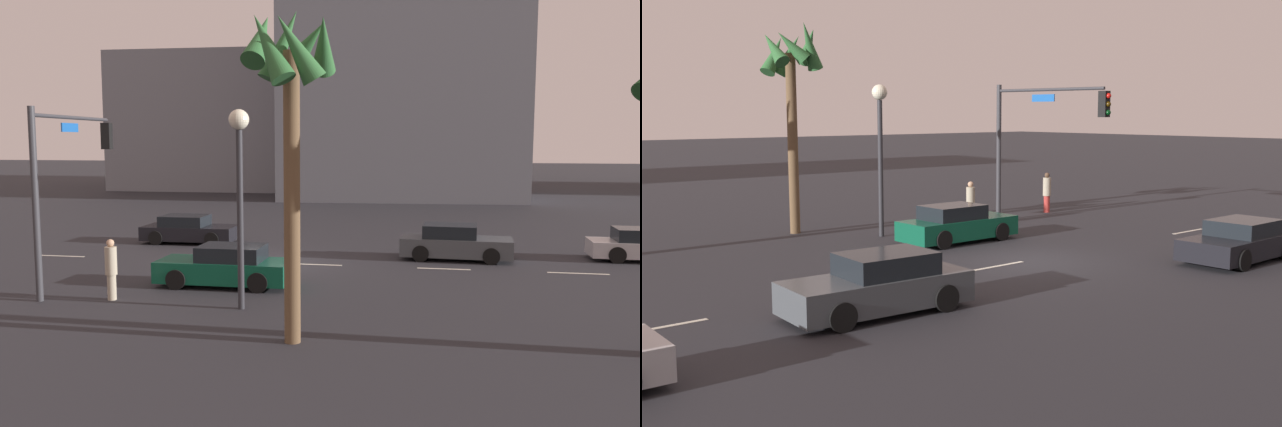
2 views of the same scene
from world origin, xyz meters
TOP-DOWN VIEW (x-y plane):
  - ground_plane at (0.00, 0.00)m, footprint 220.00×220.00m
  - lane_stripe_1 at (-11.09, 0.00)m, footprint 2.08×0.14m
  - lane_stripe_2 at (-6.44, 0.00)m, footprint 1.92×0.14m
  - lane_stripe_3 at (-1.47, 0.00)m, footprint 2.45×0.14m
  - lane_stripe_4 at (8.70, 0.00)m, footprint 1.92×0.14m
  - car_0 at (-6.88, -2.03)m, footprint 4.36×2.03m
  - car_1 at (0.50, 3.98)m, footprint 4.27×1.82m
  - car_3 at (4.92, -4.19)m, footprint 4.21×1.97m
  - traffic_signal at (5.39, 4.93)m, footprint 0.70×5.50m
  - streetlamp at (-0.83, 6.70)m, footprint 0.56×0.56m
  - pedestrian_0 at (8.66, 7.32)m, footprint 0.40×0.40m
  - pedestrian_1 at (3.22, 6.36)m, footprint 0.49×0.49m
  - palm_tree_1 at (-2.84, 9.40)m, footprint 2.18×2.54m

SIDE VIEW (x-z plane):
  - ground_plane at x=0.00m, z-range 0.00..0.00m
  - lane_stripe_1 at x=-11.09m, z-range 0.00..0.01m
  - lane_stripe_2 at x=-6.44m, z-range 0.00..0.01m
  - lane_stripe_3 at x=-1.47m, z-range 0.00..0.01m
  - lane_stripe_4 at x=8.70m, z-range 0.00..0.01m
  - car_3 at x=4.92m, z-range -0.04..1.22m
  - car_1 at x=0.50m, z-range -0.04..1.27m
  - car_0 at x=-6.88m, z-range -0.05..1.32m
  - pedestrian_0 at x=8.66m, z-range 0.05..1.86m
  - pedestrian_1 at x=3.22m, z-range 0.05..1.85m
  - traffic_signal at x=5.39m, z-range 1.06..6.70m
  - streetlamp at x=-0.83m, z-range 1.16..6.67m
  - palm_tree_1 at x=-2.84m, z-range 2.03..9.83m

